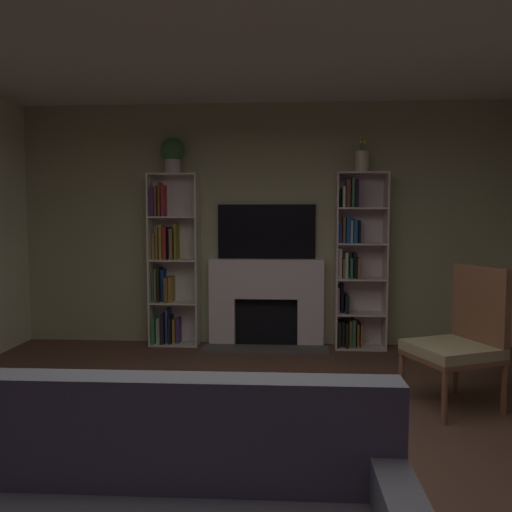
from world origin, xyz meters
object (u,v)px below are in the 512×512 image
Objects in this scene: bookshelf_right at (355,263)px; vase_with_flowers at (362,161)px; potted_plant at (173,153)px; armchair at (462,338)px; bookshelf_left at (170,266)px; fireplace at (266,301)px; tv at (267,232)px.

vase_with_flowers reaches higher than bookshelf_right.
bookshelf_right is at bearing 0.84° from potted_plant.
potted_plant is at bearing -179.16° from bookshelf_right.
potted_plant reaches higher than vase_with_flowers.
vase_with_flowers is 2.45m from armchair.
bookshelf_left and bookshelf_right have the same top height.
bookshelf_left is 2.14m from bookshelf_right.
fireplace is 0.71× the size of bookshelf_right.
fireplace is at bearing 177.59° from vase_with_flowers.
bookshelf_left is at bearing 146.23° from armchair.
fireplace is at bearing -0.11° from bookshelf_left.
potted_plant reaches higher than bookshelf_right.
potted_plant is 2.14m from vase_with_flowers.
bookshelf_left is (-1.13, -0.07, -0.40)m from tv.
bookshelf_left is at bearing 142.75° from potted_plant.
potted_plant reaches higher than bookshelf_left.
armchair is (0.62, -1.83, -0.43)m from bookshelf_right.
bookshelf_left is 1.30m from potted_plant.
tv is 1.02× the size of armchair.
armchair is at bearing -48.58° from fireplace.
fireplace is 2.46m from armchair.
bookshelf_right is 2.43m from potted_plant.
bookshelf_right is at bearing 153.63° from vase_with_flowers.
tv is at bearing 6.39° from potted_plant.
armchair is at bearing -33.77° from bookshelf_left.
fireplace is 1.20m from bookshelf_left.
bookshelf_right is (2.14, -0.02, 0.05)m from bookshelf_left.
potted_plant is at bearing -173.61° from tv.
armchair is at bearing -72.86° from vase_with_flowers.
armchair is at bearing -49.72° from tv.
bookshelf_right is 4.89× the size of potted_plant.
bookshelf_left is 1.00× the size of bookshelf_right.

